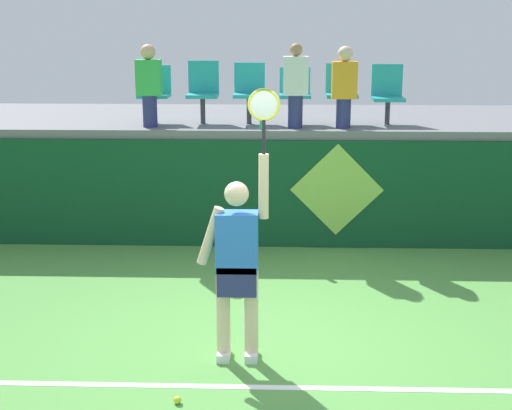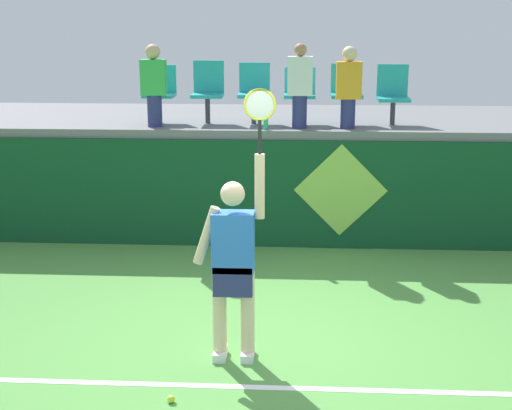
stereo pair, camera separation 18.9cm
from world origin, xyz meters
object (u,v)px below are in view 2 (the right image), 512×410
object	(u,v)px
tennis_ball	(171,399)
stadium_chair_3	(300,92)
spectator_2	(300,85)
water_bottle	(266,120)
stadium_chair_2	(254,90)
spectator_1	(154,84)
stadium_chair_5	(393,92)
stadium_chair_0	(160,90)
tennis_player	(234,261)
stadium_chair_4	(346,90)
stadium_chair_1	(208,89)
spectator_0	(349,86)

from	to	relation	value
tennis_ball	stadium_chair_3	world-z (taller)	stadium_chair_3
stadium_chair_3	spectator_2	xyz separation A→B (m)	(-0.00, -0.46, 0.14)
water_bottle	spectator_2	xyz separation A→B (m)	(0.45, 0.18, 0.47)
tennis_ball	stadium_chair_2	world-z (taller)	stadium_chair_2
spectator_1	tennis_ball	bearing A→B (deg)	-78.17
stadium_chair_5	stadium_chair_0	bearing A→B (deg)	-179.88
tennis_ball	stadium_chair_2	distance (m)	5.51
stadium_chair_3	stadium_chair_2	bearing A→B (deg)	179.38
stadium_chair_2	tennis_player	bearing A→B (deg)	-89.03
water_bottle	stadium_chair_3	size ratio (longest dim) A/B	0.32
stadium_chair_2	stadium_chair_4	xyz separation A→B (m)	(1.31, -0.00, -0.00)
stadium_chair_1	spectator_0	size ratio (longest dim) A/B	0.79
stadium_chair_3	stadium_chair_5	distance (m)	1.32
stadium_chair_5	water_bottle	bearing A→B (deg)	-159.89
water_bottle	spectator_0	bearing A→B (deg)	9.59
spectator_1	stadium_chair_2	bearing A→B (deg)	18.20
stadium_chair_4	spectator_1	world-z (taller)	spectator_1
spectator_1	stadium_chair_5	bearing A→B (deg)	7.71
water_bottle	stadium_chair_0	bearing A→B (deg)	157.63
stadium_chair_1	stadium_chair_4	distance (m)	1.98
stadium_chair_3	spectator_0	distance (m)	0.81
tennis_player	stadium_chair_1	distance (m)	4.46
stadium_chair_1	spectator_2	world-z (taller)	spectator_2
stadium_chair_2	spectator_0	bearing A→B (deg)	-19.15
water_bottle	stadium_chair_5	distance (m)	1.91
stadium_chair_2	spectator_1	bearing A→B (deg)	-161.80
stadium_chair_2	stadium_chair_5	xyz separation A→B (m)	(1.97, 0.00, -0.03)
tennis_ball	stadium_chair_4	size ratio (longest dim) A/B	0.08
tennis_ball	spectator_2	xyz separation A→B (m)	(1.04, 4.63, 2.18)
stadium_chair_0	spectator_2	size ratio (longest dim) A/B	0.71
tennis_player	stadium_chair_5	bearing A→B (deg)	65.96
water_bottle	stadium_chair_0	size ratio (longest dim) A/B	0.31
stadium_chair_2	tennis_ball	bearing A→B (deg)	-94.32
tennis_player	spectator_1	xyz separation A→B (m)	(-1.43, 3.80, 1.25)
tennis_ball	spectator_0	xyz separation A→B (m)	(1.70, 4.64, 2.17)
stadium_chair_3	spectator_2	size ratio (longest dim) A/B	0.69
tennis_ball	spectator_1	distance (m)	5.23
tennis_player	stadium_chair_2	xyz separation A→B (m)	(-0.07, 4.25, 1.14)
tennis_player	water_bottle	bearing A→B (deg)	87.99
stadium_chair_1	stadium_chair_4	world-z (taller)	stadium_chair_1
stadium_chair_1	stadium_chair_5	size ratio (longest dim) A/B	1.05
tennis_player	stadium_chair_3	bearing A→B (deg)	82.21
stadium_chair_1	stadium_chair_5	distance (m)	2.63
stadium_chair_2	spectator_0	size ratio (longest dim) A/B	0.77
stadium_chair_3	spectator_2	bearing A→B (deg)	-90.00
tennis_player	tennis_ball	world-z (taller)	tennis_player
stadium_chair_5	stadium_chair_3	bearing A→B (deg)	-179.54
tennis_player	spectator_1	bearing A→B (deg)	110.63
spectator_0	spectator_2	size ratio (longest dim) A/B	0.97
tennis_ball	stadium_chair_0	xyz separation A→B (m)	(-0.97, 5.10, 2.04)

